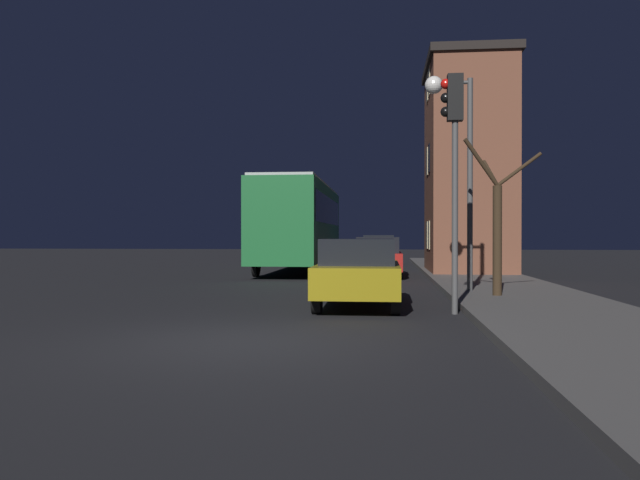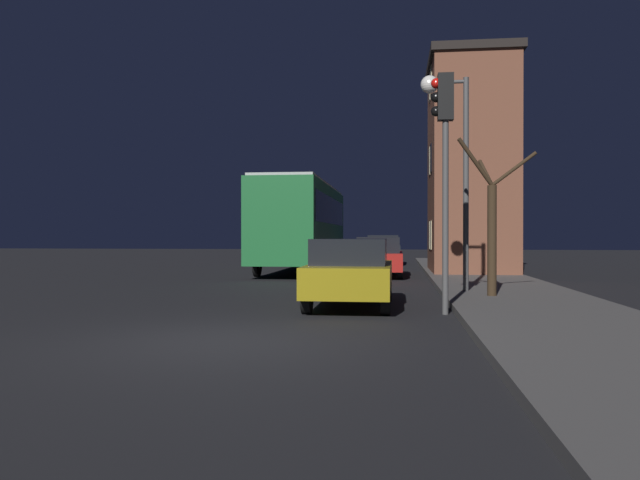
% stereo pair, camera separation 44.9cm
% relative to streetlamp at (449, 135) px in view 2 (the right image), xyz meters
% --- Properties ---
extents(ground_plane, '(120.00, 120.00, 0.00)m').
position_rel_streetlamp_xyz_m(ground_plane, '(-3.75, -7.12, -4.05)').
color(ground_plane, black).
extents(sidewalk, '(3.35, 60.00, 0.15)m').
position_rel_streetlamp_xyz_m(sidewalk, '(1.49, -7.12, -3.97)').
color(sidewalk, '#514F4C').
rests_on(sidewalk, ground).
extents(brick_building, '(3.29, 5.25, 8.23)m').
position_rel_streetlamp_xyz_m(brick_building, '(1.54, 8.98, 0.23)').
color(brick_building, brown).
rests_on(brick_building, sidewalk).
extents(streetlamp, '(1.20, 0.45, 5.41)m').
position_rel_streetlamp_xyz_m(streetlamp, '(0.00, 0.00, 0.00)').
color(streetlamp, '#4C4C4C').
rests_on(streetlamp, sidewalk).
extents(traffic_light, '(0.43, 0.24, 4.65)m').
position_rel_streetlamp_xyz_m(traffic_light, '(-0.38, -3.68, -0.73)').
color(traffic_light, '#4C4C4C').
rests_on(traffic_light, ground).
extents(bare_tree, '(1.83, 1.60, 3.59)m').
position_rel_streetlamp_xyz_m(bare_tree, '(0.87, -1.23, -2.28)').
color(bare_tree, '#382819').
rests_on(bare_tree, sidewalk).
extents(bus, '(2.49, 11.46, 3.69)m').
position_rel_streetlamp_xyz_m(bus, '(-5.30, 10.42, -1.86)').
color(bus, '#1E6B33').
rests_on(bus, ground).
extents(car_near_lane, '(1.70, 3.94, 1.46)m').
position_rel_streetlamp_xyz_m(car_near_lane, '(-2.26, -2.69, -3.28)').
color(car_near_lane, olive).
rests_on(car_near_lane, ground).
extents(car_mid_lane, '(1.72, 4.31, 1.47)m').
position_rel_streetlamp_xyz_m(car_mid_lane, '(-1.95, 7.25, -3.29)').
color(car_mid_lane, '#B21E19').
rests_on(car_mid_lane, ground).
extents(car_far_lane, '(1.77, 3.98, 1.55)m').
position_rel_streetlamp_xyz_m(car_far_lane, '(-2.01, 17.11, -3.23)').
color(car_far_lane, black).
rests_on(car_far_lane, ground).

